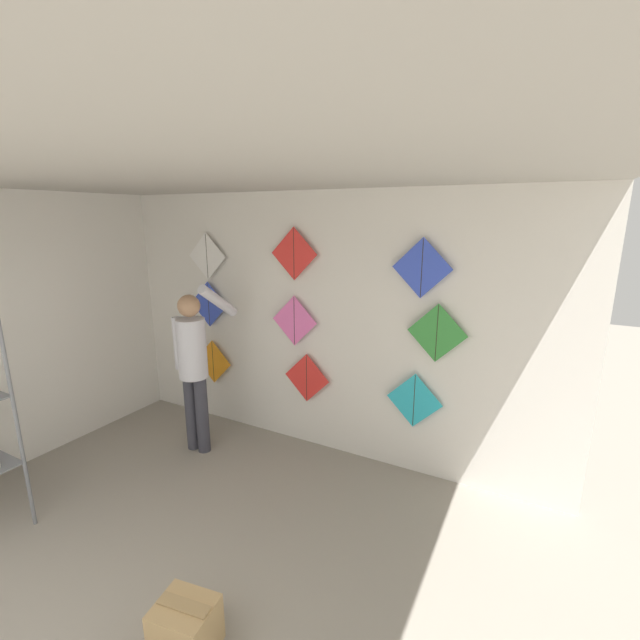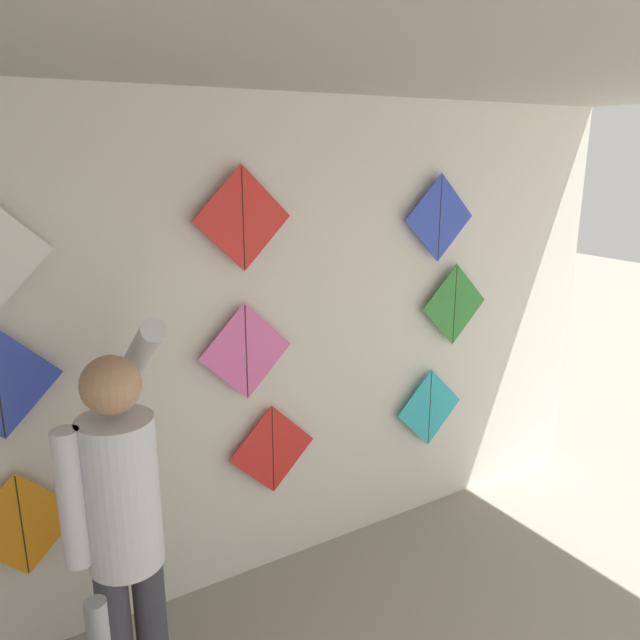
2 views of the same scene
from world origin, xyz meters
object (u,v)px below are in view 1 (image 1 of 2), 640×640
object	(u,v)px
cardboard_box	(186,628)
kite_2	(414,401)
kite_3	(209,304)
kite_7	(294,254)
kite_0	(213,362)
kite_1	(307,378)
kite_5	(437,333)
shopkeeper	(194,359)
kite_8	(422,268)
kite_6	(207,256)
kite_4	(294,321)

from	to	relation	value
cardboard_box	kite_2	xyz separation A→B (m)	(0.65, 2.41, 0.63)
kite_3	kite_7	size ratio (longest dim) A/B	1.00
kite_3	kite_7	distance (m)	1.39
kite_0	kite_1	size ratio (longest dim) A/B	1.00
cardboard_box	kite_5	world-z (taller)	kite_5
kite_5	shopkeeper	bearing A→B (deg)	-164.86
shopkeeper	kite_1	bearing A→B (deg)	30.34
shopkeeper	kite_5	size ratio (longest dim) A/B	3.38
kite_8	cardboard_box	bearing A→B (deg)	-105.20
cardboard_box	kite_8	world-z (taller)	kite_8
cardboard_box	kite_6	world-z (taller)	kite_6
kite_6	kite_7	distance (m)	1.21
cardboard_box	kite_6	size ratio (longest dim) A/B	0.70
kite_0	kite_6	distance (m)	1.31
kite_2	kite_8	bearing A→B (deg)	0.00
shopkeeper	kite_8	xyz separation A→B (m)	(2.23, 0.65, 1.03)
kite_2	kite_6	world-z (taller)	kite_6
cardboard_box	kite_4	size ratio (longest dim) A/B	0.70
kite_1	kite_3	size ratio (longest dim) A/B	1.00
kite_5	kite_8	size ratio (longest dim) A/B	1.00
kite_0	kite_2	distance (m)	2.56
cardboard_box	kite_7	world-z (taller)	kite_7
kite_5	cardboard_box	bearing A→B (deg)	-108.92
kite_1	kite_2	size ratio (longest dim) A/B	1.00
kite_5	kite_8	distance (m)	0.61
shopkeeper	kite_0	size ratio (longest dim) A/B	3.38
kite_0	kite_6	world-z (taller)	kite_6
kite_8	kite_2	bearing A→B (deg)	180.00
kite_3	kite_5	distance (m)	2.75
shopkeeper	kite_7	size ratio (longest dim) A/B	3.38
kite_6	kite_7	world-z (taller)	kite_7
kite_3	cardboard_box	bearing A→B (deg)	-51.50
kite_5	kite_7	distance (m)	1.66
kite_5	kite_7	xyz separation A→B (m)	(-1.52, 0.00, 0.66)
kite_5	kite_8	bearing A→B (deg)	180.00
kite_1	kite_7	xyz separation A→B (m)	(-0.14, 0.00, 1.35)
kite_1	kite_5	xyz separation A→B (m)	(1.38, 0.00, 0.69)
kite_2	kite_4	bearing A→B (deg)	180.00
kite_1	kite_8	world-z (taller)	kite_8
shopkeeper	kite_5	world-z (taller)	shopkeeper
kite_7	cardboard_box	bearing A→B (deg)	-73.88
kite_4	kite_8	world-z (taller)	kite_8
shopkeeper	kite_4	xyz separation A→B (m)	(0.87, 0.65, 0.38)
kite_6	kite_7	bearing A→B (deg)	0.00
cardboard_box	kite_1	size ratio (longest dim) A/B	0.70
kite_1	kite_4	bearing A→B (deg)	180.00
kite_1	kite_3	xyz separation A→B (m)	(-1.36, 0.00, 0.70)
kite_3	kite_6	distance (m)	0.58
kite_6	shopkeeper	bearing A→B (deg)	-63.22
kite_0	kite_4	distance (m)	1.37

